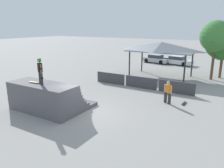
{
  "coord_description": "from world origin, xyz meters",
  "views": [
    {
      "loc": [
        8.52,
        -10.54,
        5.62
      ],
      "look_at": [
        -0.15,
        3.98,
        1.06
      ],
      "focal_mm": 35.0,
      "sensor_mm": 36.0,
      "label": 1
    }
  ],
  "objects_px": {
    "tree_far_back": "(216,36)",
    "bystander_walking": "(168,91)",
    "parked_car_silver": "(156,59)",
    "parked_car_white": "(177,61)",
    "tree_beside_pavilion": "(224,42)",
    "skateboard_on_deck": "(34,82)",
    "skater_on_deck": "(40,69)",
    "skateboard_on_ground": "(184,103)"
  },
  "relations": [
    {
      "from": "skateboard_on_deck",
      "to": "skateboard_on_ground",
      "type": "height_order",
      "value": "skateboard_on_deck"
    },
    {
      "from": "skateboard_on_ground",
      "to": "skateboard_on_deck",
      "type": "bearing_deg",
      "value": -49.84
    },
    {
      "from": "skateboard_on_deck",
      "to": "parked_car_white",
      "type": "height_order",
      "value": "skateboard_on_deck"
    },
    {
      "from": "bystander_walking",
      "to": "parked_car_silver",
      "type": "xyz_separation_m",
      "value": [
        -6.98,
        16.95,
        -0.34
      ]
    },
    {
      "from": "skateboard_on_ground",
      "to": "parked_car_silver",
      "type": "bearing_deg",
      "value": -151.07
    },
    {
      "from": "bystander_walking",
      "to": "tree_far_back",
      "type": "bearing_deg",
      "value": -77.86
    },
    {
      "from": "skateboard_on_ground",
      "to": "parked_car_white",
      "type": "relative_size",
      "value": 0.17
    },
    {
      "from": "bystander_walking",
      "to": "tree_beside_pavilion",
      "type": "height_order",
      "value": "tree_beside_pavilion"
    },
    {
      "from": "skater_on_deck",
      "to": "tree_beside_pavilion",
      "type": "relative_size",
      "value": 0.29
    },
    {
      "from": "parked_car_white",
      "to": "tree_far_back",
      "type": "bearing_deg",
      "value": -42.45
    },
    {
      "from": "skateboard_on_deck",
      "to": "parked_car_silver",
      "type": "height_order",
      "value": "skateboard_on_deck"
    },
    {
      "from": "skateboard_on_deck",
      "to": "tree_far_back",
      "type": "height_order",
      "value": "tree_far_back"
    },
    {
      "from": "skateboard_on_deck",
      "to": "parked_car_white",
      "type": "bearing_deg",
      "value": 76.35
    },
    {
      "from": "parked_car_silver",
      "to": "skater_on_deck",
      "type": "bearing_deg",
      "value": -78.11
    },
    {
      "from": "skater_on_deck",
      "to": "tree_beside_pavilion",
      "type": "distance_m",
      "value": 19.24
    },
    {
      "from": "parked_car_white",
      "to": "skateboard_on_ground",
      "type": "bearing_deg",
      "value": -63.08
    },
    {
      "from": "skateboard_on_deck",
      "to": "skateboard_on_ground",
      "type": "bearing_deg",
      "value": 32.37
    },
    {
      "from": "skater_on_deck",
      "to": "tree_far_back",
      "type": "height_order",
      "value": "tree_far_back"
    },
    {
      "from": "tree_beside_pavilion",
      "to": "tree_far_back",
      "type": "bearing_deg",
      "value": -118.47
    },
    {
      "from": "skater_on_deck",
      "to": "tree_far_back",
      "type": "xyz_separation_m",
      "value": [
        8.37,
        15.6,
        1.61
      ]
    },
    {
      "from": "tree_far_back",
      "to": "parked_car_silver",
      "type": "xyz_separation_m",
      "value": [
        -8.78,
        7.29,
        -3.92
      ]
    },
    {
      "from": "bystander_walking",
      "to": "parked_car_white",
      "type": "distance_m",
      "value": 17.41
    },
    {
      "from": "tree_beside_pavilion",
      "to": "parked_car_silver",
      "type": "height_order",
      "value": "tree_beside_pavilion"
    },
    {
      "from": "skater_on_deck",
      "to": "bystander_walking",
      "type": "bearing_deg",
      "value": 71.4
    },
    {
      "from": "skater_on_deck",
      "to": "tree_beside_pavilion",
      "type": "bearing_deg",
      "value": 91.09
    },
    {
      "from": "tree_beside_pavilion",
      "to": "skateboard_on_ground",
      "type": "bearing_deg",
      "value": -97.45
    },
    {
      "from": "bystander_walking",
      "to": "parked_car_silver",
      "type": "relative_size",
      "value": 0.39
    },
    {
      "from": "skater_on_deck",
      "to": "skateboard_on_ground",
      "type": "relative_size",
      "value": 2.17
    },
    {
      "from": "skater_on_deck",
      "to": "parked_car_white",
      "type": "relative_size",
      "value": 0.37
    },
    {
      "from": "bystander_walking",
      "to": "tree_far_back",
      "type": "xyz_separation_m",
      "value": [
        1.79,
        9.66,
        3.58
      ]
    },
    {
      "from": "skateboard_on_deck",
      "to": "bystander_walking",
      "type": "distance_m",
      "value": 9.41
    },
    {
      "from": "bystander_walking",
      "to": "parked_car_silver",
      "type": "distance_m",
      "value": 18.33
    },
    {
      "from": "tree_far_back",
      "to": "bystander_walking",
      "type": "bearing_deg",
      "value": -100.52
    },
    {
      "from": "skateboard_on_deck",
      "to": "skateboard_on_ground",
      "type": "relative_size",
      "value": 1.08
    },
    {
      "from": "skateboard_on_ground",
      "to": "parked_car_white",
      "type": "distance_m",
      "value": 17.27
    },
    {
      "from": "skateboard_on_ground",
      "to": "skater_on_deck",
      "type": "bearing_deg",
      "value": -47.67
    },
    {
      "from": "bystander_walking",
      "to": "tree_far_back",
      "type": "relative_size",
      "value": 0.28
    },
    {
      "from": "skater_on_deck",
      "to": "parked_car_white",
      "type": "distance_m",
      "value": 23.22
    },
    {
      "from": "tree_far_back",
      "to": "parked_car_silver",
      "type": "bearing_deg",
      "value": 140.31
    },
    {
      "from": "bystander_walking",
      "to": "tree_beside_pavilion",
      "type": "relative_size",
      "value": 0.28
    },
    {
      "from": "tree_far_back",
      "to": "parked_car_white",
      "type": "distance_m",
      "value": 9.99
    },
    {
      "from": "bystander_walking",
      "to": "parked_car_white",
      "type": "bearing_deg",
      "value": -54.92
    }
  ]
}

